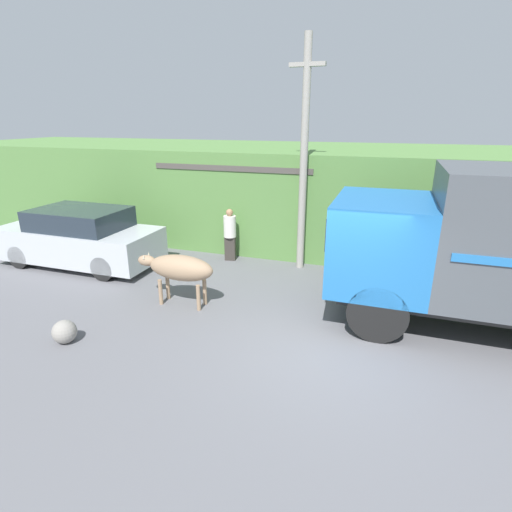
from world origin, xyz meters
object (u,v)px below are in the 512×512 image
at_px(parked_suv, 80,238).
at_px(pedestrian_on_hill, 230,233).
at_px(utility_pole, 304,155).
at_px(brown_cow, 179,268).
at_px(roadside_rock, 64,332).

relative_size(parked_suv, pedestrian_on_hill, 2.96).
bearing_deg(utility_pole, brown_cow, -122.31).
bearing_deg(roadside_rock, parked_suv, 127.14).
relative_size(brown_cow, roadside_rock, 4.13).
bearing_deg(pedestrian_on_hill, brown_cow, 82.05).
bearing_deg(utility_pole, pedestrian_on_hill, -178.08).
relative_size(pedestrian_on_hill, roadside_rock, 3.45).
relative_size(brown_cow, pedestrian_on_hill, 1.20).
xyz_separation_m(pedestrian_on_hill, utility_pole, (2.11, 0.07, 2.28)).
bearing_deg(roadside_rock, pedestrian_on_hill, 77.29).
distance_m(parked_suv, roadside_rock, 4.56).
height_order(parked_suv, roadside_rock, parked_suv).
xyz_separation_m(parked_suv, utility_pole, (6.04, 1.79, 2.33)).
height_order(brown_cow, parked_suv, parked_suv).
bearing_deg(pedestrian_on_hill, roadside_rock, 68.00).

